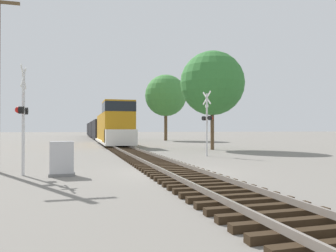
# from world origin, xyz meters

# --- Properties ---
(ground_plane) EXTENTS (400.00, 400.00, 0.00)m
(ground_plane) POSITION_xyz_m (0.00, 0.00, 0.00)
(ground_plane) COLOR slate
(rail_track_bed) EXTENTS (2.60, 160.00, 0.31)m
(rail_track_bed) POSITION_xyz_m (0.00, -0.00, 0.14)
(rail_track_bed) COLOR black
(rail_track_bed) RESTS_ON ground
(freight_train) EXTENTS (2.99, 67.45, 4.66)m
(freight_train) POSITION_xyz_m (0.00, 48.49, 1.86)
(freight_train) COLOR #B77A14
(freight_train) RESTS_ON ground
(crossing_signal_near) EXTENTS (0.38, 1.01, 4.41)m
(crossing_signal_near) POSITION_xyz_m (-6.04, 0.69, 2.48)
(crossing_signal_near) COLOR silver
(crossing_signal_near) RESTS_ON ground
(crossing_signal_far) EXTENTS (0.52, 1.01, 4.45)m
(crossing_signal_far) POSITION_xyz_m (4.60, 7.35, 2.49)
(crossing_signal_far) COLOR silver
(crossing_signal_far) RESTS_ON ground
(relay_cabinet) EXTENTS (0.98, 0.52, 1.37)m
(relay_cabinet) POSITION_xyz_m (-4.51, 0.09, 0.67)
(relay_cabinet) COLOR slate
(relay_cabinet) RESTS_ON ground
(tree_far_right) EXTENTS (5.78, 5.78, 8.88)m
(tree_far_right) POSITION_xyz_m (7.77, 13.88, 5.98)
(tree_far_right) COLOR brown
(tree_far_right) RESTS_ON ground
(tree_mid_background) EXTENTS (6.73, 6.73, 10.68)m
(tree_mid_background) POSITION_xyz_m (9.84, 37.76, 7.30)
(tree_mid_background) COLOR brown
(tree_mid_background) RESTS_ON ground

